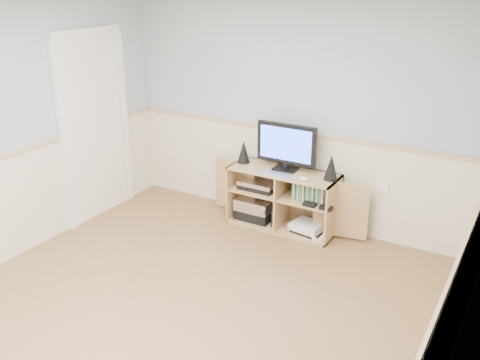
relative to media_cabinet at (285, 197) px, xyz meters
name	(u,v)px	position (x,y,z in m)	size (l,w,h in m)	color
room	(168,175)	(-0.06, -1.93, 0.88)	(4.04, 4.54, 2.54)	#A27048
media_cabinet	(285,197)	(0.00, 0.00, 0.00)	(1.84, 0.44, 0.65)	tan
monitor	(286,145)	(0.00, -0.01, 0.59)	(0.66, 0.18, 0.50)	black
speaker_left	(244,152)	(-0.50, -0.03, 0.44)	(0.14, 0.14, 0.25)	black
speaker_right	(331,167)	(0.52, -0.03, 0.45)	(0.14, 0.14, 0.26)	black
keyboard	(278,175)	(0.00, -0.19, 0.32)	(0.27, 0.11, 0.01)	silver
mouse	(304,179)	(0.30, -0.19, 0.34)	(0.10, 0.06, 0.04)	white
av_components	(257,202)	(-0.32, -0.05, -0.11)	(0.50, 0.30, 0.47)	black
game_consoles	(307,227)	(0.30, -0.07, -0.26)	(0.46, 0.30, 0.11)	white
game_cases	(310,192)	(0.31, -0.07, 0.15)	(0.34, 0.14, 0.19)	#3F8C3F
wall_outlet	(383,186)	(1.00, 0.18, 0.27)	(0.12, 0.03, 0.12)	white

